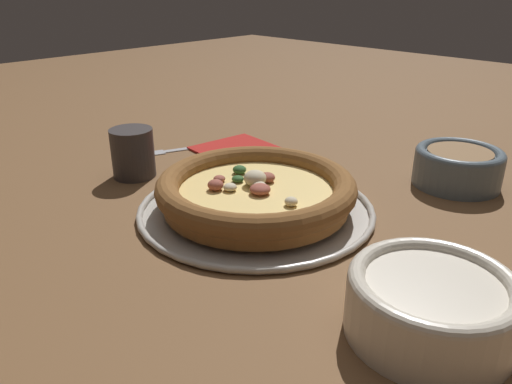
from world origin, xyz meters
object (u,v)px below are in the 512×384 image
Objects in this scene: napkin at (239,149)px; pizza at (256,190)px; pizza_tray at (256,209)px; bowl_near at (431,303)px; drinking_cup at (133,153)px; fork at (187,148)px; bowl_far at (458,165)px.

pizza is at bearing -128.39° from napkin.
pizza_tray reaches higher than napkin.
napkin is (0.23, 0.48, -0.03)m from bowl_near.
drinking_cup is 0.40× the size of fork.
bowl_far is at bearing -28.10° from pizza_tray.
fork is (-0.18, 0.43, -0.03)m from bowl_far.
bowl_near is 0.97× the size of napkin.
pizza is at bearing 76.23° from bowl_near.
bowl_far reaches higher than pizza_tray.
drinking_cup is 0.50× the size of napkin.
pizza_tray is 2.08× the size of napkin.
pizza_tray is 0.29m from fork.
pizza_tray is 4.13× the size of drinking_cup.
bowl_far is 0.47m from fork.
pizza_tray is 0.24m from drinking_cup.
fork is (0.17, 0.56, -0.03)m from bowl_near.
bowl_far reaches higher than fork.
pizza_tray is 0.25m from napkin.
bowl_near is 0.52m from drinking_cup.
bowl_far is at bearing -70.39° from napkin.
napkin is (0.20, -0.03, -0.03)m from drinking_cup.
bowl_far is (0.35, 0.13, -0.00)m from bowl_near.
pizza_tray is 2.15× the size of bowl_near.
napkin is (0.16, 0.20, -0.00)m from pizza_tray.
pizza is at bearing 151.87° from bowl_far.
pizza_tray is at bearing 151.90° from bowl_far.
drinking_cup reaches higher than bowl_far.
bowl_near is 0.59m from fork.
drinking_cup is at bearing 171.20° from napkin.
bowl_far is (0.28, -0.15, 0.03)m from pizza_tray.
pizza is 0.26m from napkin.
bowl_far reaches higher than napkin.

